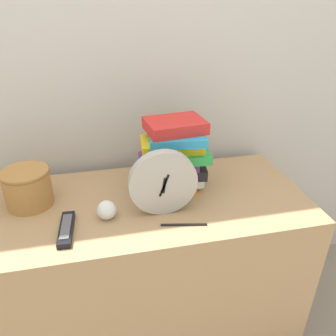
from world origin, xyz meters
TOP-DOWN VIEW (x-y plane):
  - wall_back at (0.00, 0.62)m, footprint 6.00×0.04m
  - desk at (0.00, 0.28)m, footprint 1.34×0.55m
  - desk_clock at (0.11, 0.19)m, footprint 0.24×0.04m
  - book_stack at (0.19, 0.35)m, footprint 0.26×0.21m
  - basket at (-0.35, 0.34)m, footprint 0.17×0.17m
  - tv_remote at (-0.22, 0.15)m, footprint 0.05×0.17m
  - crumpled_paper_ball at (-0.08, 0.19)m, footprint 0.07×0.07m
  - pen at (0.16, 0.10)m, footprint 0.15×0.04m

SIDE VIEW (x-z plane):
  - desk at x=0.00m, z-range 0.00..0.72m
  - pen at x=0.16m, z-range 0.72..0.73m
  - tv_remote at x=-0.22m, z-range 0.72..0.75m
  - crumpled_paper_ball at x=-0.08m, z-range 0.72..0.79m
  - basket at x=-0.35m, z-range 0.73..0.87m
  - desk_clock at x=0.11m, z-range 0.72..0.96m
  - book_stack at x=0.19m, z-range 0.73..1.01m
  - wall_back at x=0.00m, z-range 0.00..2.40m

